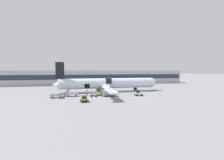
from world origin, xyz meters
TOP-DOWN VIEW (x-y plane):
  - ground_plane at (0.00, 0.00)m, footprint 500.00×500.00m
  - apron_marking_line at (0.37, -9.12)m, footprint 21.91×3.30m
  - terminal_strip at (0.00, 33.68)m, footprint 100.43×12.44m
  - airplane at (0.40, 2.25)m, footprint 37.00×32.69m
  - baggage_tug_lead at (-7.58, -11.74)m, footprint 1.94×2.93m
  - baggage_tug_mid at (8.37, -7.03)m, footprint 2.54×2.26m
  - baggage_cart_loading at (-3.98, -4.58)m, footprint 3.61×2.45m
  - baggage_cart_queued at (-10.95, -4.06)m, footprint 4.20×1.93m
  - baggage_cart_empty at (-15.09, -5.52)m, footprint 3.85×2.15m
  - ground_crew_loader_a at (-2.43, -6.68)m, footprint 0.55×0.55m
  - ground_crew_loader_b at (-2.01, -2.33)m, footprint 0.56×0.54m
  - ground_crew_driver at (-3.66, -1.70)m, footprint 0.62×0.56m
  - ground_crew_supervisor at (-6.63, -3.49)m, footprint 0.60×0.41m
  - suitcase_on_tarmac_upright at (-5.57, -6.79)m, footprint 0.42×0.28m
  - suitcase_on_tarmac_spare at (-4.19, -7.02)m, footprint 0.53×0.37m
  - safety_cone_nose at (18.29, 1.16)m, footprint 0.62×0.62m
  - safety_cone_engine_left at (-0.82, -14.03)m, footprint 0.53×0.53m

SIDE VIEW (x-z plane):
  - ground_plane at x=0.00m, z-range 0.00..0.00m
  - apron_marking_line at x=0.37m, z-range 0.00..0.01m
  - suitcase_on_tarmac_spare at x=-4.19m, z-range -0.05..0.63m
  - safety_cone_engine_left at x=-0.82m, z-range -0.02..0.71m
  - safety_cone_nose at x=18.29m, z-range -0.02..0.74m
  - suitcase_on_tarmac_upright at x=-5.57m, z-range -0.05..0.78m
  - baggage_cart_empty at x=-15.09m, z-range 0.01..0.99m
  - baggage_cart_loading at x=-3.98m, z-range -0.01..1.04m
  - baggage_cart_queued at x=-10.95m, z-range 0.03..1.16m
  - baggage_tug_lead at x=-7.58m, z-range -0.11..1.39m
  - baggage_tug_mid at x=8.37m, z-range -0.15..1.60m
  - ground_crew_loader_b at x=-2.01m, z-range 0.04..1.76m
  - ground_crew_loader_a at x=-2.43m, z-range 0.04..1.77m
  - ground_crew_supervisor at x=-6.63m, z-range 0.04..1.78m
  - ground_crew_driver at x=-3.66m, z-range 0.05..1.89m
  - airplane at x=0.40m, z-range -2.24..8.04m
  - terminal_strip at x=0.00m, z-range 0.00..7.52m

